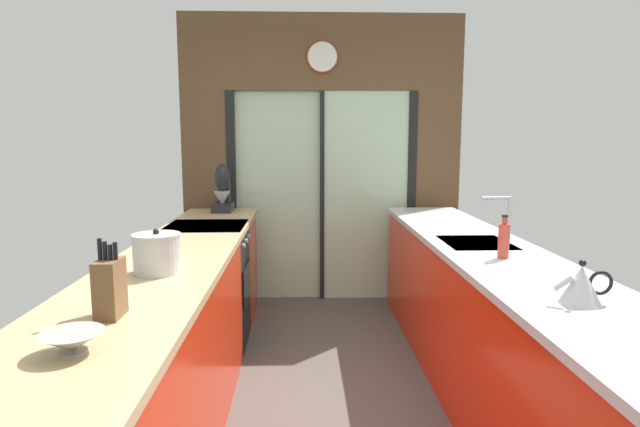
% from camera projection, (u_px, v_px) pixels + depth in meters
% --- Properties ---
extents(ground_plane, '(5.04, 7.60, 0.02)m').
position_uv_depth(ground_plane, '(333.00, 382.00, 3.41)').
color(ground_plane, '#4C4742').
extents(back_wall_unit, '(2.64, 0.12, 2.70)m').
position_uv_depth(back_wall_unit, '(322.00, 142.00, 4.97)').
color(back_wall_unit, brown).
rests_on(back_wall_unit, ground_plane).
extents(left_counter_run, '(0.62, 3.80, 0.92)m').
position_uv_depth(left_counter_run, '(171.00, 342.00, 2.84)').
color(left_counter_run, red).
rests_on(left_counter_run, ground_plane).
extents(right_counter_run, '(0.62, 3.80, 0.92)m').
position_uv_depth(right_counter_run, '(490.00, 327.00, 3.07)').
color(right_counter_run, red).
rests_on(right_counter_run, ground_plane).
extents(sink_faucet, '(0.19, 0.02, 0.29)m').
position_uv_depth(sink_faucet, '(505.00, 212.00, 3.23)').
color(sink_faucet, '#B7BABC').
rests_on(sink_faucet, right_counter_run).
extents(oven_range, '(0.60, 0.60, 0.92)m').
position_uv_depth(oven_range, '(208.00, 286.00, 3.95)').
color(oven_range, black).
rests_on(oven_range, ground_plane).
extents(mixing_bowl, '(0.19, 0.19, 0.07)m').
position_uv_depth(mixing_bowl, '(72.00, 342.00, 1.57)').
color(mixing_bowl, gray).
rests_on(mixing_bowl, left_counter_run).
extents(knife_block, '(0.08, 0.14, 0.29)m').
position_uv_depth(knife_block, '(110.00, 287.00, 1.89)').
color(knife_block, brown).
rests_on(knife_block, left_counter_run).
extents(stand_mixer, '(0.17, 0.27, 0.42)m').
position_uv_depth(stand_mixer, '(223.00, 193.00, 4.60)').
color(stand_mixer, black).
rests_on(stand_mixer, left_counter_run).
extents(stock_pot, '(0.23, 0.23, 0.22)m').
position_uv_depth(stock_pot, '(157.00, 253.00, 2.50)').
color(stock_pot, '#B7BABC').
rests_on(stock_pot, left_counter_run).
extents(kettle, '(0.24, 0.16, 0.18)m').
position_uv_depth(kettle, '(581.00, 285.00, 2.04)').
color(kettle, '#B7BABC').
rests_on(kettle, right_counter_run).
extents(soap_bottle, '(0.06, 0.06, 0.24)m').
position_uv_depth(soap_bottle, '(504.00, 240.00, 2.81)').
color(soap_bottle, '#B23D2D').
rests_on(soap_bottle, right_counter_run).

